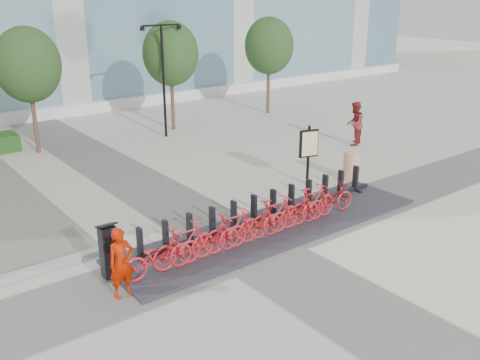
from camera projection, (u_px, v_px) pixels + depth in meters
ground at (245, 245)px, 14.14m from camera, size 120.00×120.00×0.00m
tree_1 at (28, 65)px, 21.04m from camera, size 2.60×2.60×5.10m
tree_2 at (171, 54)px, 24.77m from camera, size 2.60×2.60×5.10m
tree_3 at (269, 46)px, 28.21m from camera, size 2.60×2.60×5.10m
streetlamp at (163, 68)px, 23.60m from camera, size 2.00×0.20×5.00m
dock_pad at (274, 228)px, 15.10m from camera, size 9.60×2.40×0.08m
dock_rail_posts at (265, 207)px, 15.33m from camera, size 8.02×0.50×0.85m
bike_0 at (158, 255)px, 12.42m from camera, size 1.81×0.63×0.95m
bike_1 at (184, 245)px, 12.82m from camera, size 1.76×0.50×1.06m
bike_2 at (209, 239)px, 13.25m from camera, size 1.81×0.63×0.95m
bike_3 at (232, 229)px, 13.64m from camera, size 1.76×0.50×1.06m
bike_4 at (254, 224)px, 14.08m from camera, size 1.81×0.63×0.95m
bike_5 at (275, 216)px, 14.47m from camera, size 1.76×0.50×1.06m
bike_6 at (294, 211)px, 14.90m from camera, size 1.81×0.63×0.95m
bike_7 at (313, 204)px, 15.30m from camera, size 1.76×0.50×1.06m
bike_8 at (330, 200)px, 15.73m from camera, size 1.81×0.63×0.95m
kiosk at (109, 251)px, 12.24m from camera, size 0.43×0.36×1.39m
worker_red at (121, 263)px, 11.56m from camera, size 0.60×0.41×1.61m
pedestrian at (355, 123)px, 23.02m from camera, size 1.16×1.07×1.90m
construction_barrel at (351, 166)px, 18.86m from camera, size 0.63×0.63×1.05m
map_sign at (309, 146)px, 18.12m from camera, size 0.68×0.29×2.09m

